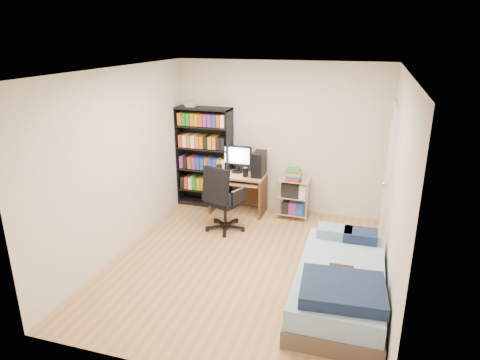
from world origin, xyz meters
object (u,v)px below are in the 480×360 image
(office_chair, at_px, (223,210))
(bed, at_px, (340,283))
(media_shelf, at_px, (204,156))
(computer_desk, at_px, (244,177))

(office_chair, bearing_deg, bed, -16.84)
(media_shelf, distance_m, office_chair, 1.27)
(media_shelf, height_order, computer_desk, media_shelf)
(computer_desk, distance_m, bed, 2.85)
(media_shelf, bearing_deg, office_chair, -54.49)
(computer_desk, height_order, bed, computer_desk)
(media_shelf, bearing_deg, computer_desk, -9.52)
(computer_desk, bearing_deg, bed, -51.14)
(office_chair, bearing_deg, media_shelf, 145.46)
(media_shelf, xyz_separation_m, bed, (2.53, -2.33, -0.64))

